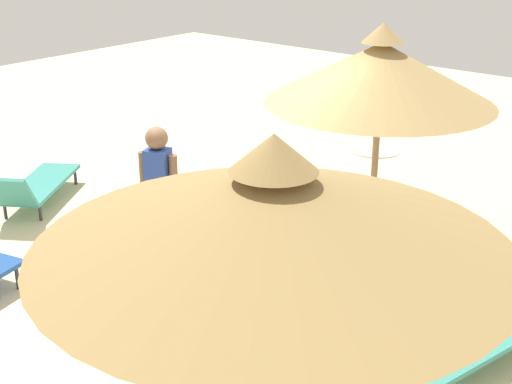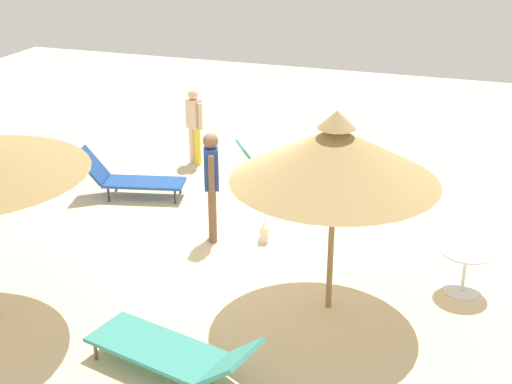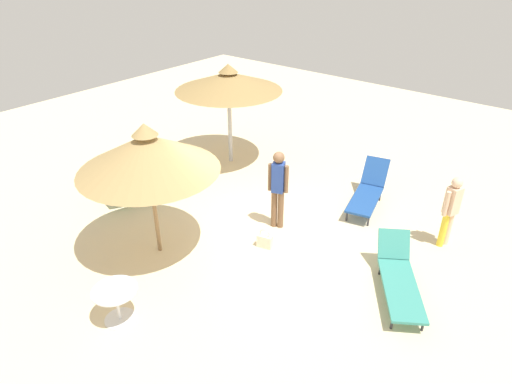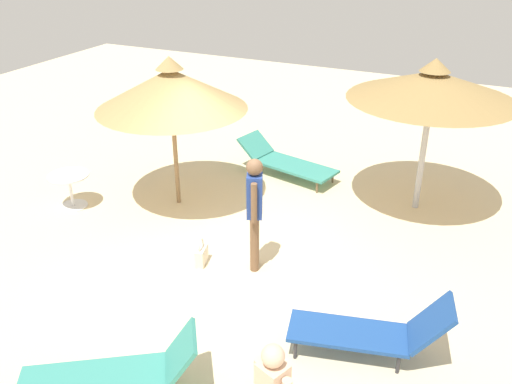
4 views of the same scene
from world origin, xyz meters
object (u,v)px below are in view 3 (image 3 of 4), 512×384
object	(u,v)px
person_standing_far_left	(278,185)
handbag	(265,241)
person_standing_center	(451,209)
lounge_chair_edge	(399,277)
parasol_umbrella_front	(147,153)
lounge_chair_near_left	(368,190)
side_table_round	(116,299)
lounge_chair_near_right	(148,183)
parasol_umbrella_far_right	(229,81)

from	to	relation	value
person_standing_far_left	handbag	size ratio (longest dim) A/B	4.07
person_standing_far_left	person_standing_center	distance (m)	3.43
lounge_chair_edge	person_standing_far_left	distance (m)	2.99
parasol_umbrella_front	lounge_chair_near_left	size ratio (longest dim) A/B	1.39
side_table_round	lounge_chair_near_right	bearing A→B (deg)	-135.82
lounge_chair_near_left	lounge_chair_edge	bearing A→B (deg)	37.03
lounge_chair_near_right	person_standing_far_left	bearing A→B (deg)	104.50
person_standing_far_left	lounge_chair_edge	bearing A→B (deg)	83.83
lounge_chair_edge	person_standing_center	distance (m)	1.99
person_standing_center	side_table_round	size ratio (longest dim) A/B	2.12
parasol_umbrella_front	person_standing_center	xyz separation A→B (m)	(-3.77, 4.35, -1.29)
lounge_chair_edge	lounge_chair_near_left	bearing A→B (deg)	-142.97
handbag	side_table_round	world-z (taller)	side_table_round
person_standing_far_left	handbag	xyz separation A→B (m)	(0.77, 0.26, -0.85)
lounge_chair_edge	side_table_round	world-z (taller)	lounge_chair_edge
parasol_umbrella_front	parasol_umbrella_far_right	distance (m)	4.34
parasol_umbrella_front	lounge_chair_near_right	bearing A→B (deg)	-124.31
parasol_umbrella_front	lounge_chair_edge	xyz separation A→B (m)	(-1.86, 4.21, -1.83)
side_table_round	person_standing_far_left	bearing A→B (deg)	174.57
side_table_round	parasol_umbrella_far_right	bearing A→B (deg)	-155.17
parasol_umbrella_far_right	lounge_chair_edge	size ratio (longest dim) A/B	1.45
lounge_chair_near_left	person_standing_far_left	distance (m)	2.42
lounge_chair_near_left	person_standing_center	size ratio (longest dim) A/B	1.26
person_standing_far_left	lounge_chair_near_right	bearing A→B (deg)	-75.50
lounge_chair_near_right	handbag	size ratio (longest dim) A/B	5.06
parasol_umbrella_far_right	lounge_chair_edge	world-z (taller)	parasol_umbrella_far_right
parasol_umbrella_front	person_standing_far_left	bearing A→B (deg)	148.75
parasol_umbrella_front	side_table_round	bearing A→B (deg)	29.96
parasol_umbrella_front	parasol_umbrella_far_right	world-z (taller)	parasol_umbrella_far_right
parasol_umbrella_far_right	side_table_round	distance (m)	6.50
lounge_chair_near_left	lounge_chair_edge	xyz separation A→B (m)	(2.38, 1.79, -0.06)
lounge_chair_near_left	handbag	xyz separation A→B (m)	(2.84, -0.84, -0.22)
person_standing_center	side_table_round	xyz separation A→B (m)	(5.43, -3.40, -0.42)
handbag	parasol_umbrella_far_right	bearing A→B (deg)	-128.72
lounge_chair_edge	person_standing_center	xyz separation A→B (m)	(-1.91, 0.14, 0.54)
parasol_umbrella_far_right	lounge_chair_near_left	world-z (taller)	parasol_umbrella_far_right
person_standing_far_left	person_standing_center	size ratio (longest dim) A/B	1.15
parasol_umbrella_far_right	lounge_chair_edge	distance (m)	6.55
parasol_umbrella_far_right	person_standing_far_left	size ratio (longest dim) A/B	1.59
person_standing_center	handbag	xyz separation A→B (m)	(2.37, -2.77, -0.70)
person_standing_center	side_table_round	world-z (taller)	person_standing_center
lounge_chair_edge	handbag	bearing A→B (deg)	-80.15
lounge_chair_edge	person_standing_far_left	size ratio (longest dim) A/B	1.10
handbag	side_table_round	bearing A→B (deg)	-11.52
lounge_chair_near_right	handbag	xyz separation A→B (m)	(-0.08, 3.53, -0.15)
parasol_umbrella_front	side_table_round	world-z (taller)	parasol_umbrella_front
person_standing_far_left	side_table_round	xyz separation A→B (m)	(3.83, -0.36, -0.57)
lounge_chair_near_left	person_standing_center	bearing A→B (deg)	76.44
person_standing_center	handbag	bearing A→B (deg)	-49.52
parasol_umbrella_far_right	person_standing_center	xyz separation A→B (m)	(0.23, 6.02, -1.40)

